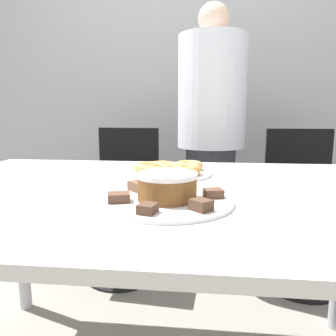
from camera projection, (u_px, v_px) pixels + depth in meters
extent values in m
cube|color=#A8AAAD|center=(187.00, 75.00, 2.56)|extent=(8.00, 0.05, 2.60)
cube|color=silver|center=(159.00, 193.00, 1.04)|extent=(1.67, 1.09, 0.03)
cylinder|color=silver|center=(21.00, 240.00, 1.66)|extent=(0.06, 0.06, 0.75)
cylinder|color=#383842|center=(209.00, 212.00, 2.03)|extent=(0.30, 0.30, 0.80)
cylinder|color=silver|center=(212.00, 93.00, 1.91)|extent=(0.40, 0.40, 0.64)
sphere|color=beige|center=(214.00, 19.00, 1.84)|extent=(0.18, 0.18, 0.18)
cylinder|color=black|center=(121.00, 273.00, 2.06)|extent=(0.44, 0.44, 0.01)
cylinder|color=#262626|center=(120.00, 239.00, 2.03)|extent=(0.06, 0.06, 0.44)
cube|color=black|center=(119.00, 202.00, 1.99)|extent=(0.48, 0.48, 0.04)
cube|color=black|center=(129.00, 160.00, 2.14)|extent=(0.40, 0.06, 0.42)
cylinder|color=black|center=(300.00, 283.00, 1.95)|extent=(0.44, 0.44, 0.01)
cylinder|color=#262626|center=(303.00, 247.00, 1.91)|extent=(0.06, 0.06, 0.44)
cube|color=black|center=(306.00, 208.00, 1.87)|extent=(0.45, 0.45, 0.04)
cube|color=black|center=(298.00, 163.00, 2.03)|extent=(0.40, 0.04, 0.42)
cylinder|color=white|center=(167.00, 201.00, 0.86)|extent=(0.35, 0.35, 0.01)
cylinder|color=white|center=(169.00, 173.00, 1.25)|extent=(0.32, 0.32, 0.01)
cylinder|color=brown|center=(167.00, 188.00, 0.86)|extent=(0.15, 0.15, 0.06)
cylinder|color=white|center=(167.00, 175.00, 0.85)|extent=(0.16, 0.16, 0.01)
cube|color=brown|center=(140.00, 186.00, 0.95)|extent=(0.08, 0.08, 0.03)
cube|color=brown|center=(119.00, 197.00, 0.84)|extent=(0.07, 0.06, 0.02)
cube|color=#513828|center=(148.00, 208.00, 0.74)|extent=(0.05, 0.05, 0.02)
cube|color=#513828|center=(201.00, 205.00, 0.76)|extent=(0.06, 0.06, 0.03)
cube|color=brown|center=(213.00, 193.00, 0.88)|extent=(0.06, 0.05, 0.02)
cube|color=#513828|center=(182.00, 185.00, 0.98)|extent=(0.05, 0.06, 0.02)
torus|color=#D18E4C|center=(169.00, 168.00, 1.25)|extent=(0.10, 0.10, 0.03)
torus|color=#C68447|center=(159.00, 170.00, 1.18)|extent=(0.11, 0.11, 0.04)
torus|color=#D18E4C|center=(187.00, 170.00, 1.19)|extent=(0.11, 0.11, 0.04)
torus|color=tan|center=(189.00, 166.00, 1.30)|extent=(0.11, 0.11, 0.03)
torus|color=#D18E4C|center=(162.00, 166.00, 1.31)|extent=(0.10, 0.10, 0.03)
torus|color=tan|center=(150.00, 167.00, 1.25)|extent=(0.12, 0.12, 0.03)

